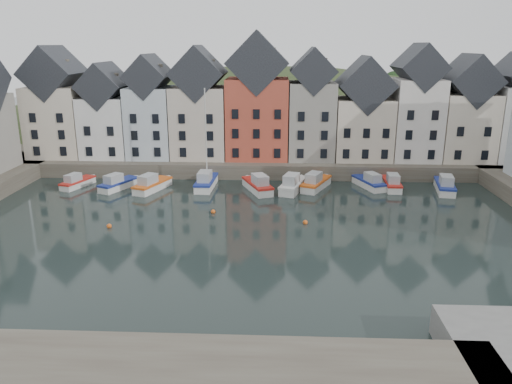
{
  "coord_description": "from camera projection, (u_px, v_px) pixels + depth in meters",
  "views": [
    {
      "loc": [
        3.06,
        -43.87,
        17.91
      ],
      "look_at": [
        0.82,
        6.0,
        3.08
      ],
      "focal_mm": 35.0,
      "sensor_mm": 36.0,
      "label": 1
    }
  ],
  "objects": [
    {
      "name": "ground",
      "position": [
        244.0,
        241.0,
        47.24
      ],
      "size": [
        260.0,
        260.0,
        0.0
      ],
      "primitive_type": "plane",
      "color": "black",
      "rests_on": "ground"
    },
    {
      "name": "far_quay",
      "position": [
        258.0,
        160.0,
        75.68
      ],
      "size": [
        90.0,
        16.0,
        2.0
      ],
      "primitive_type": "cube",
      "color": "#4A4339",
      "rests_on": "ground"
    },
    {
      "name": "near_wall",
      "position": [
        28.0,
        378.0,
        26.32
      ],
      "size": [
        50.0,
        6.0,
        2.0
      ],
      "primitive_type": "cube",
      "color": "#4A4339",
      "rests_on": "ground"
    },
    {
      "name": "hillside",
      "position": [
        263.0,
        220.0,
        105.98
      ],
      "size": [
        153.6,
        70.4,
        64.0
      ],
      "color": "#28371B",
      "rests_on": "ground"
    },
    {
      "name": "far_terrace",
      "position": [
        279.0,
        110.0,
        71.39
      ],
      "size": [
        72.37,
        8.16,
        17.78
      ],
      "color": "beige",
      "rests_on": "far_quay"
    },
    {
      "name": "mooring_buoys",
      "position": [
        210.0,
        220.0,
        52.48
      ],
      "size": [
        20.5,
        5.5,
        0.5
      ],
      "color": "#D75919",
      "rests_on": "ground"
    },
    {
      "name": "boat_a",
      "position": [
        77.0,
        182.0,
        64.96
      ],
      "size": [
        3.28,
        5.63,
        2.06
      ],
      "rotation": [
        0.0,
        0.0,
        -0.32
      ],
      "color": "silver",
      "rests_on": "ground"
    },
    {
      "name": "boat_b",
      "position": [
        118.0,
        184.0,
        64.02
      ],
      "size": [
        4.16,
        6.2,
        2.29
      ],
      "rotation": [
        0.0,
        0.0,
        -0.43
      ],
      "color": "silver",
      "rests_on": "ground"
    },
    {
      "name": "boat_c",
      "position": [
        152.0,
        185.0,
        63.36
      ],
      "size": [
        4.05,
        6.69,
        2.46
      ],
      "rotation": [
        0.0,
        0.0,
        -0.35
      ],
      "color": "silver",
      "rests_on": "ground"
    },
    {
      "name": "boat_d",
      "position": [
        206.0,
        182.0,
        64.47
      ],
      "size": [
        2.36,
        6.83,
        12.91
      ],
      "rotation": [
        0.0,
        0.0,
        -0.04
      ],
      "color": "silver",
      "rests_on": "ground"
    },
    {
      "name": "boat_e",
      "position": [
        258.0,
        185.0,
        63.02
      ],
      "size": [
        4.38,
        6.94,
        2.55
      ],
      "rotation": [
        0.0,
        0.0,
        0.38
      ],
      "color": "silver",
      "rests_on": "ground"
    },
    {
      "name": "boat_f",
      "position": [
        293.0,
        185.0,
        63.17
      ],
      "size": [
        3.93,
        7.06,
        2.59
      ],
      "rotation": [
        0.0,
        0.0,
        -0.29
      ],
      "color": "silver",
      "rests_on": "ground"
    },
    {
      "name": "boat_g",
      "position": [
        316.0,
        183.0,
        64.08
      ],
      "size": [
        4.49,
        6.8,
        2.51
      ],
      "rotation": [
        0.0,
        0.0,
        -0.42
      ],
      "color": "silver",
      "rests_on": "ground"
    },
    {
      "name": "boat_h",
      "position": [
        369.0,
        183.0,
        64.65
      ],
      "size": [
        3.8,
        6.22,
        2.28
      ],
      "rotation": [
        0.0,
        0.0,
        0.36
      ],
      "color": "silver",
      "rests_on": "ground"
    },
    {
      "name": "boat_i",
      "position": [
        392.0,
        183.0,
        64.2
      ],
      "size": [
        2.16,
        6.06,
        2.29
      ],
      "rotation": [
        0.0,
        0.0,
        -0.05
      ],
      "color": "silver",
      "rests_on": "ground"
    },
    {
      "name": "boat_j",
      "position": [
        445.0,
        186.0,
        62.86
      ],
      "size": [
        3.16,
        6.75,
        2.49
      ],
      "rotation": [
        0.0,
        0.0,
        -0.18
      ],
      "color": "silver",
      "rests_on": "ground"
    }
  ]
}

